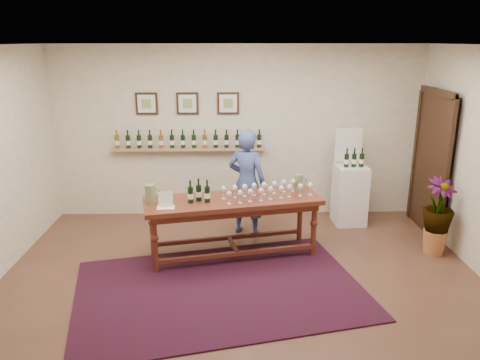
{
  "coord_description": "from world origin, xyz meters",
  "views": [
    {
      "loc": [
        -0.14,
        -5.04,
        2.86
      ],
      "look_at": [
        0.0,
        0.8,
        1.1
      ],
      "focal_mm": 35.0,
      "sensor_mm": 36.0,
      "label": 1
    }
  ],
  "objects_px": {
    "tasting_table": "(233,207)",
    "potted_plant": "(437,217)",
    "display_pedestal": "(350,195)",
    "person": "(247,183)"
  },
  "relations": [
    {
      "from": "tasting_table",
      "to": "potted_plant",
      "type": "relative_size",
      "value": 2.61
    },
    {
      "from": "display_pedestal",
      "to": "potted_plant",
      "type": "xyz_separation_m",
      "value": [
        0.91,
        -1.16,
        0.07
      ]
    },
    {
      "from": "display_pedestal",
      "to": "person",
      "type": "relative_size",
      "value": 0.59
    },
    {
      "from": "display_pedestal",
      "to": "person",
      "type": "height_order",
      "value": "person"
    },
    {
      "from": "tasting_table",
      "to": "potted_plant",
      "type": "distance_m",
      "value": 2.79
    },
    {
      "from": "tasting_table",
      "to": "person",
      "type": "distance_m",
      "value": 0.82
    },
    {
      "from": "potted_plant",
      "to": "person",
      "type": "height_order",
      "value": "person"
    },
    {
      "from": "display_pedestal",
      "to": "potted_plant",
      "type": "height_order",
      "value": "display_pedestal"
    },
    {
      "from": "display_pedestal",
      "to": "person",
      "type": "bearing_deg",
      "value": -167.36
    },
    {
      "from": "person",
      "to": "display_pedestal",
      "type": "bearing_deg",
      "value": -143.24
    }
  ]
}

